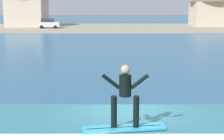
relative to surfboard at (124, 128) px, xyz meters
name	(u,v)px	position (x,y,z in m)	size (l,w,h in m)	color
ground_plane	(127,139)	(0.18, 2.10, -1.18)	(260.00, 260.00, 0.00)	#295D85
surfboard	(124,128)	(0.00, 0.00, 0.00)	(2.28, 0.81, 0.06)	#33A5CC
surfer	(126,93)	(0.03, 0.01, 0.98)	(1.24, 0.32, 1.69)	black
shoreline_bank	(115,28)	(0.18, 55.45, -1.13)	(120.00, 24.92, 0.10)	gray
car_near_shore	(49,23)	(-11.93, 53.40, -0.24)	(3.84, 2.16, 1.86)	silver
car_far_shore	(209,22)	(18.79, 57.99, -0.23)	(4.38, 2.32, 1.86)	gray
house_with_chimney	(27,2)	(-17.09, 58.67, 3.60)	(9.67, 9.67, 8.71)	beige
house_gabled_white	(211,6)	(19.65, 60.16, 2.81)	(9.11, 9.11, 7.19)	beige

